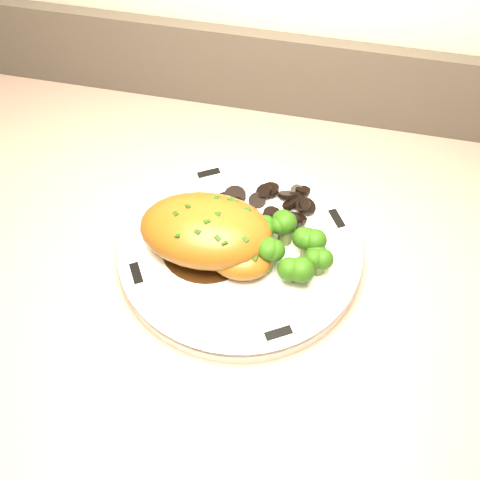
% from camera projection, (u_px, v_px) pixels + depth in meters
% --- Properties ---
extents(counter, '(2.20, 0.73, 1.07)m').
position_uv_depth(counter, '(54.00, 398.00, 1.09)').
color(counter, brown).
rests_on(counter, ground).
extents(plate, '(0.34, 0.34, 0.02)m').
position_uv_depth(plate, '(240.00, 250.00, 0.70)').
color(plate, white).
rests_on(plate, counter).
extents(rim_accent_0, '(0.02, 0.03, 0.00)m').
position_uv_depth(rim_accent_0, '(337.00, 219.00, 0.72)').
color(rim_accent_0, black).
rests_on(rim_accent_0, plate).
extents(rim_accent_1, '(0.03, 0.02, 0.00)m').
position_uv_depth(rim_accent_1, '(209.00, 173.00, 0.76)').
color(rim_accent_1, black).
rests_on(rim_accent_1, plate).
extents(rim_accent_2, '(0.02, 0.03, 0.00)m').
position_uv_depth(rim_accent_2, '(136.00, 273.00, 0.67)').
color(rim_accent_2, black).
rests_on(rim_accent_2, plate).
extents(rim_accent_3, '(0.03, 0.02, 0.00)m').
position_uv_depth(rim_accent_3, '(278.00, 333.00, 0.62)').
color(rim_accent_3, black).
rests_on(rim_accent_3, plate).
extents(gravy_pool, '(0.11, 0.11, 0.00)m').
position_uv_depth(gravy_pool, '(207.00, 246.00, 0.69)').
color(gravy_pool, '#331B09').
rests_on(gravy_pool, plate).
extents(chicken_breast, '(0.16, 0.11, 0.06)m').
position_uv_depth(chicken_breast, '(210.00, 233.00, 0.67)').
color(chicken_breast, '#8E5618').
rests_on(chicken_breast, plate).
extents(mushroom_pile, '(0.10, 0.07, 0.03)m').
position_uv_depth(mushroom_pile, '(263.00, 208.00, 0.72)').
color(mushroom_pile, black).
rests_on(mushroom_pile, plate).
extents(broccoli_florets, '(0.10, 0.07, 0.04)m').
position_uv_depth(broccoli_florets, '(289.00, 248.00, 0.66)').
color(broccoli_florets, olive).
rests_on(broccoli_florets, plate).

